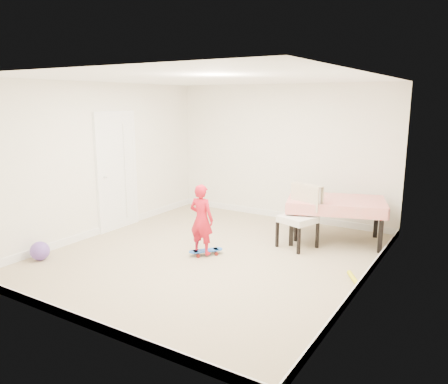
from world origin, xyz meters
The scene contains 17 objects.
ground centered at (0.00, 0.00, 0.00)m, with size 5.00×5.00×0.00m, color tan.
ceiling centered at (0.00, 0.00, 2.58)m, with size 4.50×5.00×0.04m, color white.
wall_back centered at (0.00, 2.48, 1.30)m, with size 4.50×0.04×2.60m, color white.
wall_front centered at (0.00, -2.48, 1.30)m, with size 4.50×0.04×2.60m, color white.
wall_left centered at (-2.23, 0.00, 1.30)m, with size 0.04×5.00×2.60m, color white.
wall_right centered at (2.23, 0.00, 1.30)m, with size 0.04×5.00×2.60m, color white.
door centered at (-2.22, 0.30, 1.02)m, with size 0.10×0.94×2.11m, color white.
baseboard_back centered at (0.00, 2.49, 0.06)m, with size 4.50×0.02×0.12m, color white.
baseboard_front centered at (0.00, -2.49, 0.06)m, with size 4.50×0.02×0.12m, color white.
baseboard_left centered at (-2.24, 0.00, 0.06)m, with size 0.02×5.00×0.12m, color white.
baseboard_right centered at (2.24, 0.00, 0.06)m, with size 0.02×5.00×0.12m, color white.
dining_table centered at (1.39, 1.61, 0.36)m, with size 1.54×0.97×0.72m, color #B4090E, non-canonical shape.
dining_chair centered at (0.97, 1.00, 0.50)m, with size 0.55×0.63×1.00m, color silver, non-canonical shape.
skateboard centered at (-0.07, -0.05, 0.04)m, with size 0.53×0.19×0.08m, color blue, non-canonical shape.
child centered at (-0.10, -0.11, 0.53)m, with size 0.39×0.25×1.06m, color red.
balloon centered at (-2.02, -1.51, 0.14)m, with size 0.28×0.28×0.28m, color #6645A6.
foam_toy centered at (2.10, 0.17, 0.03)m, with size 0.06×0.06×0.40m, color yellow.
Camera 1 is at (3.46, -5.26, 2.32)m, focal length 35.00 mm.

